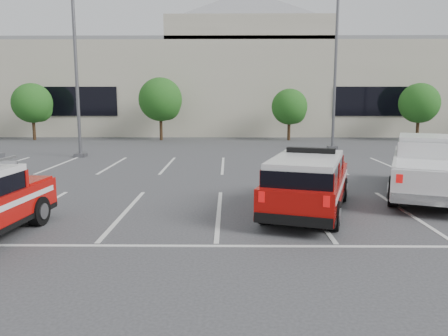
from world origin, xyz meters
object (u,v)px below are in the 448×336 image
at_px(tree_mid_right, 290,108).
at_px(tree_right, 420,105).
at_px(tree_left, 34,104).
at_px(fire_chief_suv, 308,187).
at_px(light_pole_left, 76,62).
at_px(white_pickup, 428,172).
at_px(convention_building, 228,83).
at_px(tree_mid_left, 162,101).
at_px(light_pole_mid, 335,67).

relative_size(tree_mid_right, tree_right, 0.90).
bearing_deg(tree_left, fire_chief_suv, -51.52).
relative_size(tree_mid_right, light_pole_left, 0.39).
distance_m(fire_chief_suv, white_pickup, 5.04).
xyz_separation_m(tree_left, light_pole_left, (6.91, -10.05, 2.41)).
relative_size(tree_mid_right, white_pickup, 0.59).
distance_m(convention_building, tree_mid_right, 11.20).
distance_m(tree_left, tree_mid_left, 10.00).
height_order(tree_right, light_pole_mid, light_pole_mid).
bearing_deg(fire_chief_suv, tree_mid_left, 126.66).
height_order(tree_mid_left, light_pole_mid, light_pole_mid).
bearing_deg(tree_left, white_pickup, -41.85).
xyz_separation_m(convention_building, light_pole_left, (-8.18, -19.86, 0.47)).
bearing_deg(fire_chief_suv, tree_mid_right, 101.29).
bearing_deg(light_pole_mid, tree_right, 36.77).
bearing_deg(fire_chief_suv, light_pole_left, 149.44).
distance_m(tree_left, tree_mid_right, 20.00).
relative_size(tree_left, tree_mid_right, 1.11).
height_order(tree_left, light_pole_mid, light_pole_mid).
height_order(convention_building, fire_chief_suv, convention_building).
distance_m(tree_mid_left, tree_mid_right, 10.01).
height_order(tree_mid_right, tree_right, tree_right).
relative_size(light_pole_mid, white_pickup, 1.51).
bearing_deg(tree_mid_left, white_pickup, -58.73).
bearing_deg(light_pole_mid, tree_mid_right, 107.52).
bearing_deg(white_pickup, tree_mid_left, 143.07).
height_order(tree_mid_right, white_pickup, tree_mid_right).
height_order(tree_left, fire_chief_suv, tree_left).
bearing_deg(tree_right, light_pole_left, -156.49).
xyz_separation_m(convention_building, tree_left, (-15.09, -9.82, -1.95)).
xyz_separation_m(tree_left, white_pickup, (21.93, -19.64, -1.98)).
xyz_separation_m(convention_building, tree_mid_right, (4.91, -9.82, -2.22)).
xyz_separation_m(tree_left, tree_mid_left, (10.00, 0.00, 0.27)).
distance_m(convention_building, light_pole_left, 21.49).
relative_size(light_pole_left, light_pole_mid, 1.00).
distance_m(tree_left, white_pickup, 29.50).
distance_m(convention_building, white_pickup, 30.49).
bearing_deg(light_pole_mid, white_pickup, -89.93).
bearing_deg(tree_mid_right, light_pole_left, -142.50).
distance_m(tree_right, light_pole_mid, 10.38).
relative_size(convention_building, tree_left, 13.58).
bearing_deg(fire_chief_suv, tree_right, 78.16).
bearing_deg(light_pole_left, convention_building, 67.61).
bearing_deg(light_pole_left, fire_chief_suv, -48.48).
bearing_deg(tree_mid_left, fire_chief_suv, -71.26).
bearing_deg(fire_chief_suv, white_pickup, 45.29).
bearing_deg(tree_mid_left, light_pole_mid, -26.92).
xyz_separation_m(convention_building, fire_chief_suv, (2.36, -31.77, -3.97)).
relative_size(tree_mid_left, light_pole_mid, 0.47).
distance_m(tree_left, light_pole_left, 12.43).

